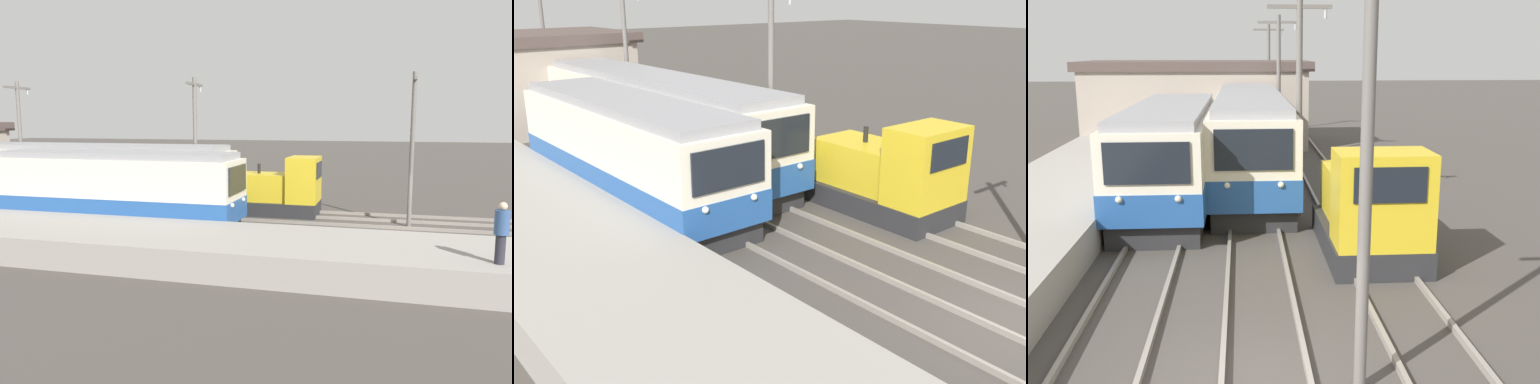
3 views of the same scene
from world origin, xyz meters
The scene contains 10 objects.
track_center centered at (0.20, 0.00, 0.07)m, with size 1.54×60.00×0.14m.
track_right centered at (3.20, 0.00, 0.07)m, with size 1.54×60.00×0.14m.
commuter_train_left centered at (-2.60, 12.29, 1.63)m, with size 2.84×11.14×3.50m.
commuter_train_center centered at (0.20, 15.55, 1.70)m, with size 2.84×15.10×3.66m.
shunting_locomotive centered at (3.20, 6.37, 1.21)m, with size 2.40×4.77×3.00m.
catenary_mast_near centered at (1.71, -0.12, 3.80)m, with size 2.00×0.20×6.97m.
catenary_mast_mid centered at (1.71, 10.33, 3.80)m, with size 2.00×0.20×6.97m.
catenary_mast_far centered at (1.71, 20.78, 3.80)m, with size 2.00×0.20×6.97m.
catenary_mast_distant centered at (1.71, 31.23, 3.80)m, with size 2.00×0.20×6.97m.
station_building centered at (-2.58, 26.00, 2.39)m, with size 12.60×6.30×4.74m.
Camera 3 is at (-0.12, -8.67, 5.31)m, focal length 42.00 mm.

